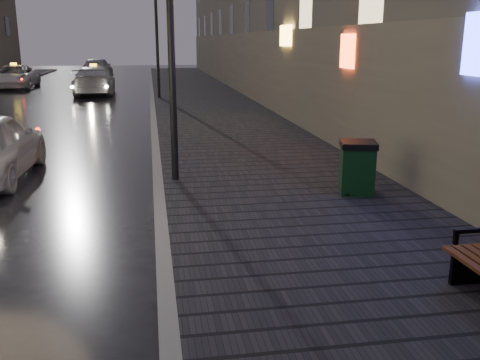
# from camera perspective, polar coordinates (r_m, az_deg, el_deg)

# --- Properties ---
(sidewalk) EXTENTS (4.60, 58.00, 0.15)m
(sidewalk) POSITION_cam_1_polar(r_m,az_deg,el_deg) (25.73, -3.94, 8.48)
(sidewalk) COLOR black
(sidewalk) RESTS_ON ground
(curb) EXTENTS (0.20, 58.00, 0.15)m
(curb) POSITION_cam_1_polar(r_m,az_deg,el_deg) (25.61, -9.35, 8.29)
(curb) COLOR slate
(curb) RESTS_ON ground
(lamp_near) EXTENTS (0.36, 0.36, 5.28)m
(lamp_near) POSITION_cam_1_polar(r_m,az_deg,el_deg) (10.49, -7.48, 18.05)
(lamp_near) COLOR black
(lamp_near) RESTS_ON sidewalk
(lamp_far) EXTENTS (0.36, 0.36, 5.28)m
(lamp_far) POSITION_cam_1_polar(r_m,az_deg,el_deg) (26.47, -8.90, 15.92)
(lamp_far) COLOR black
(lamp_far) RESTS_ON sidewalk
(trash_bin) EXTENTS (0.77, 0.77, 0.96)m
(trash_bin) POSITION_cam_1_polar(r_m,az_deg,el_deg) (9.87, 12.40, 1.36)
(trash_bin) COLOR black
(trash_bin) RESTS_ON sidewalk
(taxi_mid) EXTENTS (2.23, 5.18, 1.49)m
(taxi_mid) POSITION_cam_1_polar(r_m,az_deg,el_deg) (30.24, -15.29, 10.20)
(taxi_mid) COLOR silver
(taxi_mid) RESTS_ON ground
(taxi_far) EXTENTS (2.39, 5.01, 1.38)m
(taxi_far) POSITION_cam_1_polar(r_m,az_deg,el_deg) (35.89, -22.89, 10.13)
(taxi_far) COLOR silver
(taxi_far) RESTS_ON ground
(car_far) EXTENTS (2.20, 4.75, 1.57)m
(car_far) POSITION_cam_1_polar(r_m,az_deg,el_deg) (43.25, -14.96, 11.49)
(car_far) COLOR #A0A0A8
(car_far) RESTS_ON ground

